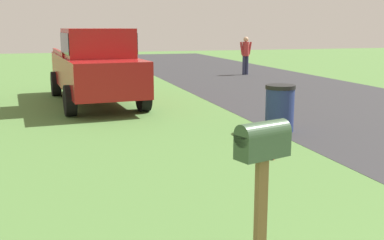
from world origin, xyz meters
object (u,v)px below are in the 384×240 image
trash_bin (280,108)px  pedestrian (246,53)px  pickup_truck (95,64)px  mailbox (262,152)px

trash_bin → pedestrian: (10.94, -3.86, 0.49)m
pickup_truck → trash_bin: bearing=30.9°
trash_bin → pedestrian: pedestrian is taller
pickup_truck → pedestrian: 9.54m
mailbox → pickup_truck: pickup_truck is taller
pickup_truck → mailbox: bearing=-1.3°
mailbox → pedestrian: (16.00, -6.63, -0.10)m
pickup_truck → pedestrian: pickup_truck is taller
pedestrian → pickup_truck: bearing=-49.6°
trash_bin → pickup_truck: bearing=35.4°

